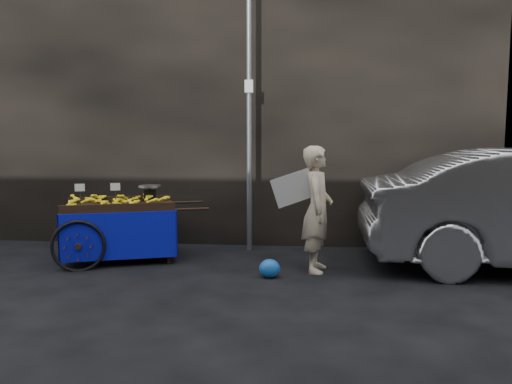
# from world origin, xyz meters

# --- Properties ---
(ground) EXTENTS (80.00, 80.00, 0.00)m
(ground) POSITION_xyz_m (0.00, 0.00, 0.00)
(ground) COLOR black
(ground) RESTS_ON ground
(building_wall) EXTENTS (13.50, 2.00, 5.00)m
(building_wall) POSITION_xyz_m (0.39, 2.60, 2.50)
(building_wall) COLOR black
(building_wall) RESTS_ON ground
(street_pole) EXTENTS (0.12, 0.10, 4.00)m
(street_pole) POSITION_xyz_m (0.30, 1.30, 2.01)
(street_pole) COLOR slate
(street_pole) RESTS_ON ground
(banana_cart) EXTENTS (2.18, 1.47, 1.09)m
(banana_cart) POSITION_xyz_m (-1.44, 0.53, 0.67)
(banana_cart) COLOR black
(banana_cart) RESTS_ON ground
(vendor) EXTENTS (0.80, 0.61, 1.57)m
(vendor) POSITION_xyz_m (1.26, 0.20, 0.79)
(vendor) COLOR #C4B192
(vendor) RESTS_ON ground
(plastic_bag) EXTENTS (0.25, 0.20, 0.23)m
(plastic_bag) POSITION_xyz_m (0.70, -0.16, 0.11)
(plastic_bag) COLOR blue
(plastic_bag) RESTS_ON ground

